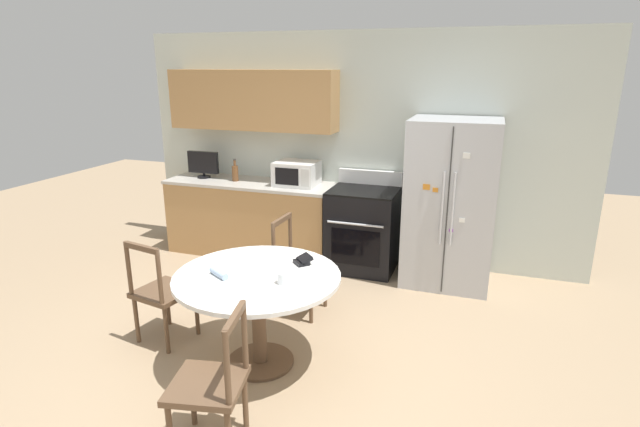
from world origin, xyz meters
The scene contains 15 objects.
ground_plane centered at (0.00, 0.00, 0.00)m, with size 14.00×14.00×0.00m, color #9E8466.
back_wall centered at (-0.31, 2.59, 1.44)m, with size 5.20×0.44×2.60m.
kitchen_counter centered at (-1.19, 2.29, 0.45)m, with size 2.04×0.64×0.90m.
refrigerator centered at (1.14, 2.21, 0.86)m, with size 0.89×0.76×1.72m.
oven_range centered at (0.21, 2.26, 0.47)m, with size 0.74×0.68×1.08m.
microwave centered at (-0.60, 2.31, 1.04)m, with size 0.48×0.40×0.27m.
countertop_tv centered at (-1.83, 2.31, 1.07)m, with size 0.40×0.16×0.32m.
counter_bottle centered at (-1.37, 2.27, 1.00)m, with size 0.07×0.07×0.26m.
dining_table centered at (-0.07, 0.15, 0.61)m, with size 1.24×1.24×0.74m.
dining_chair_near centered at (0.06, -0.74, 0.43)m, with size 0.50×0.50×0.90m.
dining_chair_far centered at (-0.10, 1.06, 0.43)m, with size 0.44×0.44×0.90m.
dining_chair_left centered at (-0.98, 0.21, 0.43)m, with size 0.49×0.49×0.90m.
candle_glass centered at (0.17, 0.08, 0.78)m, with size 0.09×0.09×0.08m.
folded_napkin centered at (-0.32, 0.03, 0.77)m, with size 0.19×0.14×0.05m.
wallet centered at (0.18, 0.46, 0.77)m, with size 0.17×0.17×0.07m.
Camera 1 is at (1.47, -2.91, 2.23)m, focal length 28.00 mm.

